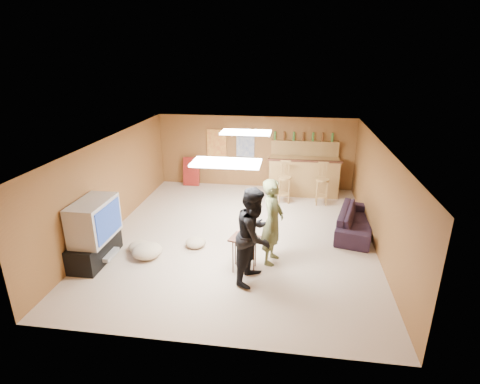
# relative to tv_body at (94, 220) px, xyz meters

# --- Properties ---
(ground) EXTENTS (7.00, 7.00, 0.00)m
(ground) POSITION_rel_tv_body_xyz_m (2.65, 1.50, -0.90)
(ground) COLOR #BCA590
(ground) RESTS_ON ground
(ceiling) EXTENTS (6.00, 7.00, 0.02)m
(ceiling) POSITION_rel_tv_body_xyz_m (2.65, 1.50, 1.30)
(ceiling) COLOR silver
(ceiling) RESTS_ON ground
(wall_back) EXTENTS (6.00, 0.02, 2.20)m
(wall_back) POSITION_rel_tv_body_xyz_m (2.65, 5.00, 0.20)
(wall_back) COLOR brown
(wall_back) RESTS_ON ground
(wall_front) EXTENTS (6.00, 0.02, 2.20)m
(wall_front) POSITION_rel_tv_body_xyz_m (2.65, -2.00, 0.20)
(wall_front) COLOR brown
(wall_front) RESTS_ON ground
(wall_left) EXTENTS (0.02, 7.00, 2.20)m
(wall_left) POSITION_rel_tv_body_xyz_m (-0.35, 1.50, 0.20)
(wall_left) COLOR brown
(wall_left) RESTS_ON ground
(wall_right) EXTENTS (0.02, 7.00, 2.20)m
(wall_right) POSITION_rel_tv_body_xyz_m (5.65, 1.50, 0.20)
(wall_right) COLOR brown
(wall_right) RESTS_ON ground
(tv_stand) EXTENTS (0.55, 1.30, 0.50)m
(tv_stand) POSITION_rel_tv_body_xyz_m (-0.07, 0.00, -0.65)
(tv_stand) COLOR black
(tv_stand) RESTS_ON ground
(dvd_box) EXTENTS (0.35, 0.50, 0.08)m
(dvd_box) POSITION_rel_tv_body_xyz_m (0.15, 0.00, -0.75)
(dvd_box) COLOR #B2B2B7
(dvd_box) RESTS_ON tv_stand
(tv_body) EXTENTS (0.60, 1.10, 0.80)m
(tv_body) POSITION_rel_tv_body_xyz_m (0.00, 0.00, 0.00)
(tv_body) COLOR #B2B2B7
(tv_body) RESTS_ON tv_stand
(tv_screen) EXTENTS (0.02, 0.95, 0.65)m
(tv_screen) POSITION_rel_tv_body_xyz_m (0.31, 0.00, 0.00)
(tv_screen) COLOR navy
(tv_screen) RESTS_ON tv_body
(bar_counter) EXTENTS (2.00, 0.60, 1.10)m
(bar_counter) POSITION_rel_tv_body_xyz_m (4.15, 4.45, -0.35)
(bar_counter) COLOR olive
(bar_counter) RESTS_ON ground
(bar_lip) EXTENTS (2.10, 0.12, 0.05)m
(bar_lip) POSITION_rel_tv_body_xyz_m (4.15, 4.20, 0.20)
(bar_lip) COLOR #3F1E14
(bar_lip) RESTS_ON bar_counter
(bar_shelf) EXTENTS (2.00, 0.18, 0.05)m
(bar_shelf) POSITION_rel_tv_body_xyz_m (4.15, 4.90, 0.60)
(bar_shelf) COLOR olive
(bar_shelf) RESTS_ON bar_backing
(bar_backing) EXTENTS (2.00, 0.14, 0.60)m
(bar_backing) POSITION_rel_tv_body_xyz_m (4.15, 4.92, 0.30)
(bar_backing) COLOR olive
(bar_backing) RESTS_ON bar_counter
(poster_left) EXTENTS (0.60, 0.03, 0.85)m
(poster_left) POSITION_rel_tv_body_xyz_m (1.45, 4.96, 0.45)
(poster_left) COLOR #BF3F26
(poster_left) RESTS_ON wall_back
(poster_right) EXTENTS (0.55, 0.03, 0.80)m
(poster_right) POSITION_rel_tv_body_xyz_m (2.35, 4.96, 0.45)
(poster_right) COLOR #334C99
(poster_right) RESTS_ON wall_back
(folding_chair_stack) EXTENTS (0.50, 0.26, 0.91)m
(folding_chair_stack) POSITION_rel_tv_body_xyz_m (0.65, 4.80, -0.45)
(folding_chair_stack) COLOR maroon
(folding_chair_stack) RESTS_ON ground
(ceiling_panel_front) EXTENTS (1.20, 0.60, 0.04)m
(ceiling_panel_front) POSITION_rel_tv_body_xyz_m (2.65, 0.00, 1.27)
(ceiling_panel_front) COLOR white
(ceiling_panel_front) RESTS_ON ceiling
(ceiling_panel_back) EXTENTS (1.20, 0.60, 0.04)m
(ceiling_panel_back) POSITION_rel_tv_body_xyz_m (2.65, 2.70, 1.27)
(ceiling_panel_back) COLOR white
(ceiling_panel_back) RESTS_ON ceiling
(person_olive) EXTENTS (0.54, 0.71, 1.75)m
(person_olive) POSITION_rel_tv_body_xyz_m (3.47, 0.47, -0.03)
(person_olive) COLOR #515632
(person_olive) RESTS_ON ground
(person_black) EXTENTS (0.89, 1.03, 1.81)m
(person_black) POSITION_rel_tv_body_xyz_m (3.18, -0.22, 0.00)
(person_black) COLOR black
(person_black) RESTS_ON ground
(sofa) EXTENTS (1.19, 2.05, 0.56)m
(sofa) POSITION_rel_tv_body_xyz_m (5.35, 2.06, -0.62)
(sofa) COLOR black
(sofa) RESTS_ON ground
(tray_table) EXTENTS (0.62, 0.54, 0.68)m
(tray_table) POSITION_rel_tv_body_xyz_m (2.97, 0.09, -0.56)
(tray_table) COLOR #3F1E14
(tray_table) RESTS_ON ground
(cup_red_near) EXTENTS (0.09, 0.09, 0.11)m
(cup_red_near) POSITION_rel_tv_body_xyz_m (2.87, 0.14, -0.16)
(cup_red_near) COLOR red
(cup_red_near) RESTS_ON tray_table
(cup_red_far) EXTENTS (0.09, 0.09, 0.11)m
(cup_red_far) POSITION_rel_tv_body_xyz_m (3.07, 0.02, -0.17)
(cup_red_far) COLOR red
(cup_red_far) RESTS_ON tray_table
(cup_blue) EXTENTS (0.11, 0.11, 0.11)m
(cup_blue) POSITION_rel_tv_body_xyz_m (3.11, 0.19, -0.16)
(cup_blue) COLOR navy
(cup_blue) RESTS_ON tray_table
(bar_stool_left) EXTENTS (0.49, 0.49, 1.27)m
(bar_stool_left) POSITION_rel_tv_body_xyz_m (3.62, 3.73, -0.26)
(bar_stool_left) COLOR olive
(bar_stool_left) RESTS_ON ground
(bar_stool_right) EXTENTS (0.44, 0.44, 1.09)m
(bar_stool_right) POSITION_rel_tv_body_xyz_m (4.65, 3.71, -0.36)
(bar_stool_right) COLOR olive
(bar_stool_right) RESTS_ON ground
(cushion_near_tv) EXTENTS (0.72, 0.72, 0.28)m
(cushion_near_tv) POSITION_rel_tv_body_xyz_m (0.91, 0.27, -0.76)
(cushion_near_tv) COLOR tan
(cushion_near_tv) RESTS_ON ground
(cushion_mid) EXTENTS (0.53, 0.53, 0.20)m
(cushion_mid) POSITION_rel_tv_body_xyz_m (1.80, 0.84, -0.80)
(cushion_mid) COLOR tan
(cushion_mid) RESTS_ON ground
(cushion_far) EXTENTS (0.50, 0.50, 0.21)m
(cushion_far) POSITION_rel_tv_body_xyz_m (0.66, 0.49, -0.80)
(cushion_far) COLOR tan
(cushion_far) RESTS_ON ground
(bottle_row) EXTENTS (1.76, 0.08, 0.26)m
(bottle_row) POSITION_rel_tv_body_xyz_m (4.09, 4.88, 0.75)
(bottle_row) COLOR #3F7233
(bottle_row) RESTS_ON bar_shelf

